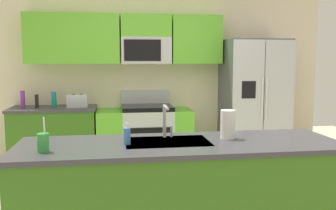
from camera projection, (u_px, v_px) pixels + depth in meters
The scene contains 13 objects.
kitchen_wall_unit at pixel (146, 65), 5.59m from camera, with size 5.20×0.43×2.60m.
back_counter at pixel (54, 139), 5.24m from camera, with size 1.18×0.63×0.90m.
range_oven at pixel (145, 137), 5.43m from camera, with size 1.36×0.61×1.10m.
refrigerator at pixel (254, 102), 5.54m from camera, with size 0.90×0.76×1.85m.
island_counter at pixel (180, 196), 3.04m from camera, with size 2.59×0.82×0.90m.
toaster at pixel (77, 101), 5.18m from camera, with size 0.28×0.16×0.18m.
pepper_mill at pixel (37, 101), 5.14m from camera, with size 0.05×0.05×0.18m, color black.
bottle_teal at pixel (54, 99), 5.23m from camera, with size 0.07×0.07×0.21m, color teal.
bottle_purple at pixel (23, 99), 5.12m from camera, with size 0.06×0.06×0.23m, color purple.
sink_faucet at pixel (166, 118), 3.14m from camera, with size 0.08×0.21×0.28m.
drink_cup_green at pixel (43, 142), 2.67m from camera, with size 0.08×0.08×0.25m.
soap_dispenser at pixel (127, 136), 2.91m from camera, with size 0.06×0.06×0.17m.
paper_towel_roll at pixel (228, 124), 3.12m from camera, with size 0.12×0.12×0.24m, color white.
Camera 1 is at (-0.65, -3.52, 1.56)m, focal length 39.83 mm.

